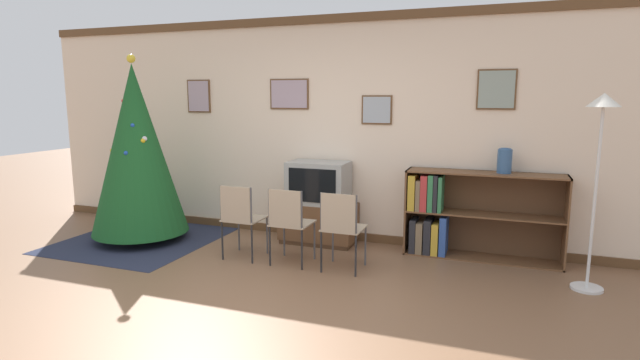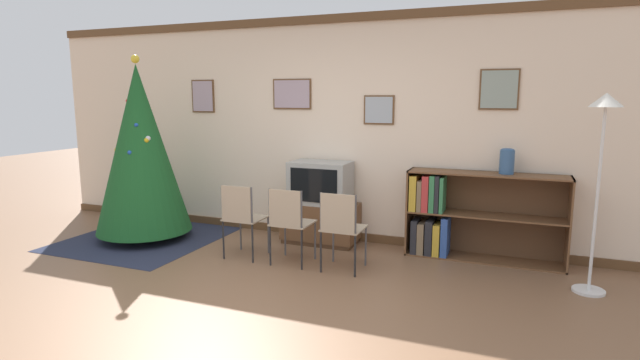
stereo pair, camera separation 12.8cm
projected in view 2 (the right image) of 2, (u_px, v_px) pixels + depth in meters
The scene contains 12 objects.
ground_plane at pixel (231, 316), 4.03m from camera, with size 24.00×24.00×0.00m, color brown.
wall_back at pixel (336, 129), 6.07m from camera, with size 8.41×0.11×2.70m.
area_rug at pixel (146, 238), 6.23m from camera, with size 1.75×1.89×0.01m.
christmas_tree at pixel (140, 149), 6.04m from camera, with size 1.14×1.14×2.23m.
tv_console at pixel (321, 223), 6.02m from camera, with size 0.90×0.45×0.49m.
television at pixel (320, 183), 5.93m from camera, with size 0.71×0.44×0.50m.
folding_chair_left at pixel (242, 216), 5.39m from camera, with size 0.40×0.40×0.82m.
folding_chair_center at pixel (289, 221), 5.18m from camera, with size 0.40×0.40×0.82m.
folding_chair_right at pixel (341, 226), 4.97m from camera, with size 0.40×0.40×0.82m.
bookshelf at pixel (455, 216), 5.46m from camera, with size 1.65×0.36×0.95m.
vase at pixel (507, 161), 5.20m from camera, with size 0.15×0.15×0.26m.
standing_lamp at pixel (602, 141), 4.30m from camera, with size 0.28×0.28×1.78m.
Camera 2 is at (2.08, -3.25, 1.76)m, focal length 28.00 mm.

